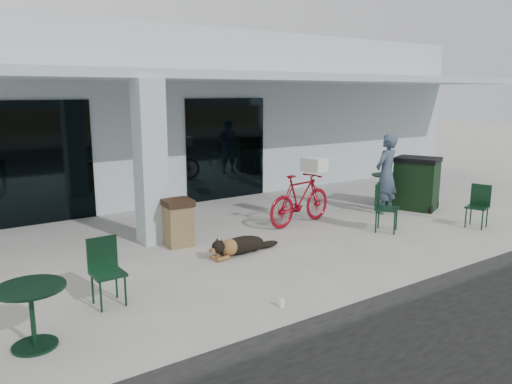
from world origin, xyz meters
TOP-DOWN VIEW (x-y plane):
  - ground at (0.00, 0.00)m, footprint 80.00×80.00m
  - building at (0.00, 8.50)m, footprint 22.00×7.00m
  - storefront_glass_left at (-3.20, 4.98)m, footprint 2.80×0.06m
  - storefront_glass_right at (1.80, 4.98)m, footprint 2.40×0.06m
  - column at (-1.50, 2.30)m, footprint 0.50×0.50m
  - overhang at (0.00, 3.60)m, footprint 22.00×2.80m
  - bicycle at (1.69, 1.70)m, footprint 1.94×0.82m
  - laundry_basket at (2.14, 1.77)m, footprint 0.45×0.56m
  - dog at (-0.50, 0.70)m, footprint 1.14×0.52m
  - cup_near_dog at (-1.27, -1.50)m, footprint 0.08×0.08m
  - cafe_table_near at (-4.27, -0.75)m, footprint 0.97×0.97m
  - cafe_chair_near at (-3.18, -0.11)m, footprint 0.43×0.47m
  - cafe_table_far at (4.80, 1.93)m, footprint 0.97×0.97m
  - cafe_chair_far_a at (2.80, 0.22)m, footprint 0.66×0.67m
  - cafe_chair_far_b at (4.64, -0.67)m, footprint 0.55×0.52m
  - person at (4.04, 1.34)m, footprint 0.78×0.60m
  - cup_on_table at (4.97, 2.01)m, footprint 0.08×0.08m
  - trash_receptacle at (-1.20, 1.80)m, footprint 0.58×0.58m
  - wheeled_bin at (5.00, 1.20)m, footprint 1.13×1.25m

SIDE VIEW (x-z plane):
  - ground at x=0.00m, z-range 0.00..0.00m
  - cup_near_dog at x=-1.27m, z-range 0.00..0.10m
  - dog at x=-0.50m, z-range 0.00..0.37m
  - cafe_table_near at x=-4.27m, z-range 0.00..0.74m
  - cafe_table_far at x=4.80m, z-range 0.00..0.78m
  - trash_receptacle at x=-1.20m, z-range 0.00..0.90m
  - cafe_chair_far_b at x=4.64m, z-range 0.00..0.92m
  - cafe_chair_near at x=-3.18m, z-range 0.00..0.93m
  - cafe_chair_far_a at x=2.80m, z-range 0.00..1.01m
  - bicycle at x=1.69m, z-range 0.00..1.13m
  - wheeled_bin at x=5.00m, z-range 0.00..1.29m
  - cup_on_table at x=4.97m, z-range 0.78..0.88m
  - person at x=4.04m, z-range 0.00..1.90m
  - laundry_basket at x=2.14m, z-range 1.13..1.43m
  - storefront_glass_left at x=-3.20m, z-range 0.00..2.70m
  - storefront_glass_right at x=1.80m, z-range 0.00..2.70m
  - column at x=-1.50m, z-range 0.00..3.12m
  - building at x=0.00m, z-range 0.00..4.50m
  - overhang at x=0.00m, z-range 3.12..3.30m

